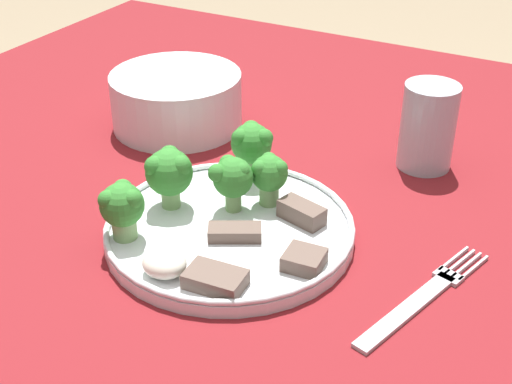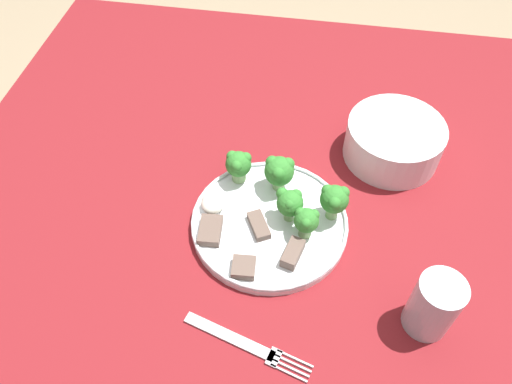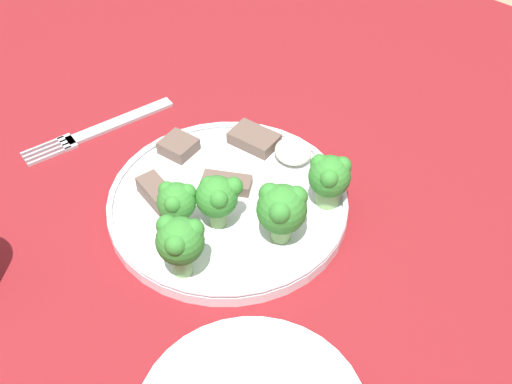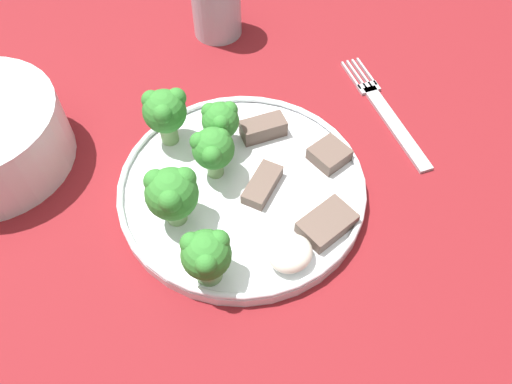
# 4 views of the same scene
# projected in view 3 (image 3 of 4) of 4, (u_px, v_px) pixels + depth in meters

# --- Properties ---
(table) EXTENTS (1.12, 1.15, 0.75)m
(table) POSITION_uv_depth(u_px,v_px,m) (222.00, 291.00, 0.76)
(table) COLOR maroon
(table) RESTS_ON ground_plane
(dinner_plate) EXTENTS (0.24, 0.24, 0.02)m
(dinner_plate) POSITION_uv_depth(u_px,v_px,m) (228.00, 204.00, 0.70)
(dinner_plate) COLOR white
(dinner_plate) RESTS_ON table
(fork) EXTENTS (0.07, 0.18, 0.00)m
(fork) POSITION_uv_depth(u_px,v_px,m) (101.00, 129.00, 0.80)
(fork) COLOR #B2B2B7
(fork) RESTS_ON table
(broccoli_floret_near_rim_left) EXTENTS (0.04, 0.04, 0.06)m
(broccoli_floret_near_rim_left) POSITION_uv_depth(u_px,v_px,m) (222.00, 197.00, 0.66)
(broccoli_floret_near_rim_left) COLOR #7FA866
(broccoli_floret_near_rim_left) RESTS_ON dinner_plate
(broccoli_floret_center_left) EXTENTS (0.04, 0.04, 0.06)m
(broccoli_floret_center_left) POSITION_uv_depth(u_px,v_px,m) (329.00, 177.00, 0.68)
(broccoli_floret_center_left) COLOR #7FA866
(broccoli_floret_center_left) RESTS_ON dinner_plate
(broccoli_floret_back_left) EXTENTS (0.05, 0.05, 0.06)m
(broccoli_floret_back_left) POSITION_uv_depth(u_px,v_px,m) (282.00, 209.00, 0.64)
(broccoli_floret_back_left) COLOR #7FA866
(broccoli_floret_back_left) RESTS_ON dinner_plate
(broccoli_floret_front_left) EXTENTS (0.04, 0.04, 0.06)m
(broccoli_floret_front_left) POSITION_uv_depth(u_px,v_px,m) (180.00, 241.00, 0.61)
(broccoli_floret_front_left) COLOR #7FA866
(broccoli_floret_front_left) RESTS_ON dinner_plate
(broccoli_floret_center_back) EXTENTS (0.04, 0.04, 0.05)m
(broccoli_floret_center_back) POSITION_uv_depth(u_px,v_px,m) (177.00, 203.00, 0.66)
(broccoli_floret_center_back) COLOR #7FA866
(broccoli_floret_center_back) RESTS_ON dinner_plate
(meat_slice_front_slice) EXTENTS (0.05, 0.04, 0.01)m
(meat_slice_front_slice) POSITION_uv_depth(u_px,v_px,m) (254.00, 139.00, 0.76)
(meat_slice_front_slice) COLOR brown
(meat_slice_front_slice) RESTS_ON dinner_plate
(meat_slice_middle_slice) EXTENTS (0.04, 0.03, 0.01)m
(meat_slice_middle_slice) POSITION_uv_depth(u_px,v_px,m) (178.00, 146.00, 0.75)
(meat_slice_middle_slice) COLOR brown
(meat_slice_middle_slice) RESTS_ON dinner_plate
(meat_slice_rear_slice) EXTENTS (0.05, 0.04, 0.01)m
(meat_slice_rear_slice) POSITION_uv_depth(u_px,v_px,m) (226.00, 183.00, 0.71)
(meat_slice_rear_slice) COLOR brown
(meat_slice_rear_slice) RESTS_ON dinner_plate
(meat_slice_edge_slice) EXTENTS (0.05, 0.03, 0.02)m
(meat_slice_edge_slice) POSITION_uv_depth(u_px,v_px,m) (157.00, 193.00, 0.70)
(meat_slice_edge_slice) COLOR brown
(meat_slice_edge_slice) RESTS_ON dinner_plate
(sauce_dollop) EXTENTS (0.04, 0.04, 0.02)m
(sauce_dollop) POSITION_uv_depth(u_px,v_px,m) (294.00, 152.00, 0.74)
(sauce_dollop) COLOR silver
(sauce_dollop) RESTS_ON dinner_plate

